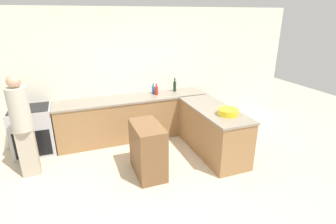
% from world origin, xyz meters
% --- Properties ---
extents(ground_plane, '(14.00, 14.00, 0.00)m').
position_xyz_m(ground_plane, '(0.00, 0.00, 0.00)').
color(ground_plane, beige).
extents(wall_back, '(8.00, 0.06, 2.70)m').
position_xyz_m(wall_back, '(0.00, 2.14, 1.35)').
color(wall_back, silver).
rests_on(wall_back, ground_plane).
extents(counter_back, '(3.20, 0.69, 0.91)m').
position_xyz_m(counter_back, '(0.00, 1.78, 0.46)').
color(counter_back, olive).
rests_on(counter_back, ground_plane).
extents(counter_peninsula, '(0.69, 1.77, 0.91)m').
position_xyz_m(counter_peninsula, '(1.25, 0.58, 0.46)').
color(counter_peninsula, olive).
rests_on(counter_peninsula, ground_plane).
extents(range_oven, '(0.74, 0.65, 0.92)m').
position_xyz_m(range_oven, '(-1.97, 1.79, 0.46)').
color(range_oven, '#ADADB2').
rests_on(range_oven, ground_plane).
extents(island_table, '(0.44, 0.81, 0.89)m').
position_xyz_m(island_table, '(-0.13, 0.31, 0.44)').
color(island_table, brown).
rests_on(island_table, ground_plane).
extents(mixing_bowl, '(0.36, 0.36, 0.11)m').
position_xyz_m(mixing_bowl, '(1.31, 0.20, 0.96)').
color(mixing_bowl, yellow).
rests_on(mixing_bowl, counter_peninsula).
extents(hot_sauce_bottle, '(0.07, 0.07, 0.24)m').
position_xyz_m(hot_sauce_bottle, '(0.53, 1.79, 1.01)').
color(hot_sauce_bottle, red).
rests_on(hot_sauce_bottle, counter_back).
extents(wine_bottle_dark, '(0.07, 0.07, 0.30)m').
position_xyz_m(wine_bottle_dark, '(1.00, 1.91, 1.03)').
color(wine_bottle_dark, black).
rests_on(wine_bottle_dark, counter_back).
extents(water_bottle_blue, '(0.07, 0.07, 0.23)m').
position_xyz_m(water_bottle_blue, '(0.49, 1.90, 1.00)').
color(water_bottle_blue, '#386BB7').
rests_on(water_bottle_blue, counter_back).
extents(person_by_range, '(0.30, 0.30, 1.72)m').
position_xyz_m(person_by_range, '(-1.98, 0.97, 0.94)').
color(person_by_range, '#ADA38E').
rests_on(person_by_range, ground_plane).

